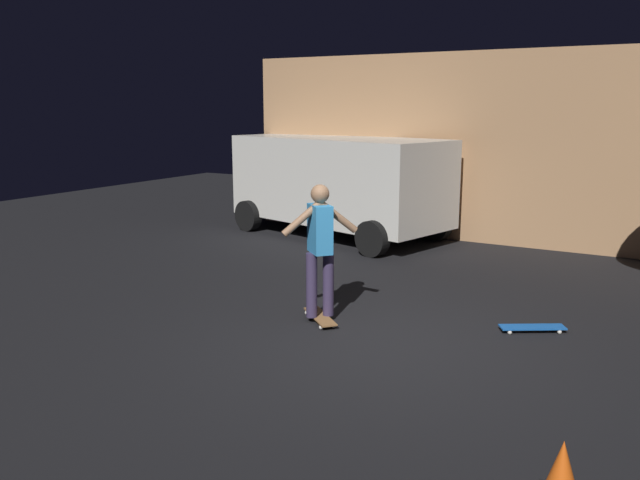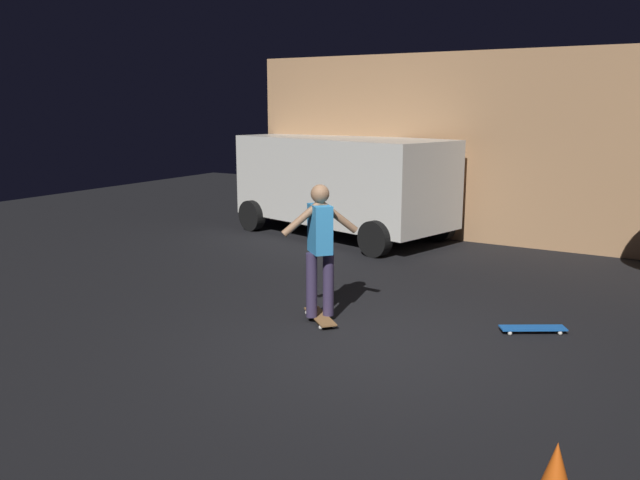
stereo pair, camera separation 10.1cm
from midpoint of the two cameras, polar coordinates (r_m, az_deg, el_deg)
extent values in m
plane|color=black|center=(7.53, 5.42, -9.20)|extent=(28.00, 28.00, 0.00)
cube|color=#AD7F56|center=(14.90, 18.95, 7.92)|extent=(11.35, 4.14, 3.69)
cube|color=silver|center=(13.44, 2.18, 5.34)|extent=(4.93, 3.01, 1.70)
cube|color=black|center=(15.05, -4.21, 7.35)|extent=(0.50, 1.71, 0.64)
cylinder|color=black|center=(14.16, -5.78, 2.15)|extent=(0.69, 0.38, 0.66)
cylinder|color=black|center=(15.47, -0.07, 3.02)|extent=(0.69, 0.38, 0.66)
cylinder|color=black|center=(11.69, 5.08, 0.10)|extent=(0.69, 0.38, 0.66)
cylinder|color=black|center=(13.24, 10.64, 1.33)|extent=(0.69, 0.38, 0.66)
cube|color=olive|center=(8.28, 0.35, -6.71)|extent=(0.71, 0.67, 0.02)
sphere|color=silver|center=(8.05, 1.59, -7.54)|extent=(0.05, 0.05, 0.05)
sphere|color=silver|center=(8.00, 0.42, -7.66)|extent=(0.05, 0.05, 0.05)
sphere|color=silver|center=(8.59, 0.29, -6.27)|extent=(0.05, 0.05, 0.05)
sphere|color=silver|center=(8.54, -0.81, -6.38)|extent=(0.05, 0.05, 0.05)
cube|color=#1959B2|center=(8.29, 18.49, -7.32)|extent=(0.77, 0.58, 0.02)
sphere|color=silver|center=(8.14, 16.65, -7.84)|extent=(0.05, 0.05, 0.05)
sphere|color=silver|center=(8.29, 16.30, -7.45)|extent=(0.05, 0.05, 0.05)
sphere|color=silver|center=(8.33, 20.63, -7.64)|extent=(0.05, 0.05, 0.05)
sphere|color=silver|center=(8.48, 20.21, -7.27)|extent=(0.05, 0.05, 0.05)
cylinder|color=#382D4C|center=(8.19, 1.09, -3.86)|extent=(0.14, 0.14, 0.82)
cylinder|color=#382D4C|center=(8.13, -0.38, -3.98)|extent=(0.14, 0.14, 0.82)
cube|color=#338CCC|center=(8.00, 0.36, 0.98)|extent=(0.43, 0.42, 0.60)
sphere|color=#936B4C|center=(7.93, 0.37, 4.07)|extent=(0.23, 0.23, 0.23)
cylinder|color=#936B4C|center=(8.04, 1.86, 2.12)|extent=(0.43, 0.46, 0.46)
cylinder|color=#936B4C|center=(7.91, -1.16, 1.96)|extent=(0.43, 0.46, 0.46)
cone|color=#EA5914|center=(4.99, 20.53, -18.59)|extent=(0.28, 0.28, 0.46)
camera|label=1|loc=(0.05, -89.64, 0.08)|focal=36.52mm
camera|label=2|loc=(0.05, 90.36, -0.08)|focal=36.52mm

